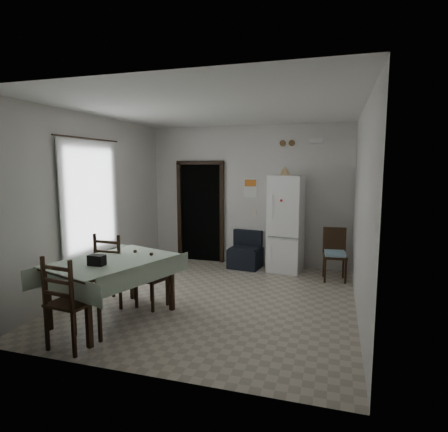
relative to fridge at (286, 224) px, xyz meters
The scene contains 25 objects.
ground 2.31m from the fridge, 113.45° to the right, with size 4.50×4.50×0.00m, color #AFA48F.
ceiling 2.87m from the fridge, 113.45° to the right, with size 4.20×4.50×0.02m, color white, non-canonical shape.
wall_back 1.03m from the fridge, 159.08° to the left, with size 4.20×0.02×2.90m, color silver, non-canonical shape.
wall_front 4.29m from the fridge, 101.32° to the right, with size 4.20×0.02×2.90m, color silver, non-canonical shape.
wall_left 3.55m from the fridge, 146.69° to the right, with size 0.02×4.50×2.90m, color silver, non-canonical shape.
wall_right 2.36m from the fridge, 56.80° to the right, with size 0.02×4.50×2.90m, color silver, non-canonical shape.
doorway 1.96m from the fridge, 164.51° to the left, with size 1.06×0.52×2.22m.
window_recess 3.72m from the fridge, 144.51° to the right, with size 0.10×1.20×1.60m, color silver.
curtain 3.63m from the fridge, 143.49° to the right, with size 0.02×1.45×1.85m, color silver.
curtain_rod 3.90m from the fridge, 143.39° to the right, with size 0.02×0.02×1.60m, color black.
calendar 1.08m from the fridge, 158.63° to the left, with size 0.28×0.02×0.40m, color white.
calendar_image 1.14m from the fridge, 159.01° to the left, with size 0.24×0.01×0.14m, color orange.
light_switch 0.77m from the fridge, 155.85° to the left, with size 0.08×0.02×0.12m, color beige.
vent_left 1.61m from the fridge, 114.20° to the left, with size 0.12×0.12×0.03m, color brown.
vent_right 1.60m from the fridge, 81.98° to the left, with size 0.12×0.12×0.03m, color brown.
emergency_light 1.71m from the fridge, 28.63° to the left, with size 0.25×0.07×0.09m, color white.
fridge is the anchor object (origin of this frame).
tan_cone 1.04m from the fridge, 134.08° to the right, with size 0.22×0.22×0.18m, color tan.
navy_seat 0.99m from the fridge, behind, with size 0.61×0.59×0.74m, color black, non-canonical shape.
corner_chair 1.12m from the fridge, 21.95° to the right, with size 0.41×0.41×0.95m, color black, non-canonical shape.
dining_table 3.64m from the fridge, 121.88° to the right, with size 1.04×1.59×0.83m, color #A3BA9F, non-canonical shape.
black_bag 3.87m from the fridge, 119.83° to the right, with size 0.20×0.12×0.13m, color black.
dining_chair_far_left 3.37m from the fridge, 131.39° to the right, with size 0.47×0.47×1.09m, color black, non-canonical shape.
dining_chair_far_right 3.02m from the fridge, 123.24° to the right, with size 0.37×0.37×0.86m, color black, non-canonical shape.
dining_chair_near_head 4.33m from the fridge, 116.29° to the right, with size 0.47×0.47×1.09m, color black, non-canonical shape.
Camera 1 is at (1.76, -5.35, 2.07)m, focal length 30.00 mm.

